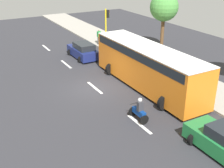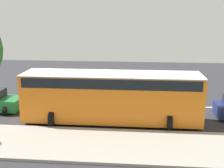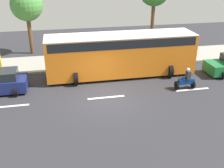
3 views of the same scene
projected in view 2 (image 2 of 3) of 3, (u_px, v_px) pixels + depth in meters
name	position (u px, v px, depth m)	size (l,w,h in m)	color
ground_plane	(139.00, 106.00, 21.67)	(40.00, 60.00, 0.10)	#2D2D33
sidewalk	(139.00, 146.00, 14.88)	(4.00, 60.00, 0.15)	#9E998E
lane_stripe_north	(61.00, 103.00, 22.19)	(0.20, 2.40, 0.01)	white
lane_stripe_mid	(139.00, 105.00, 21.66)	(0.20, 2.40, 0.01)	white
lane_stripe_south	(221.00, 108.00, 21.12)	(0.20, 2.40, 0.01)	white
city_bus	(112.00, 94.00, 17.98)	(3.20, 11.00, 3.16)	orange
motorcycle	(66.00, 96.00, 21.78)	(0.60, 1.30, 1.53)	black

